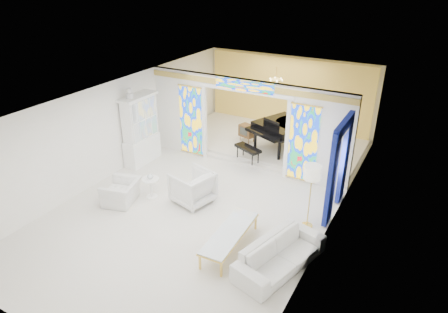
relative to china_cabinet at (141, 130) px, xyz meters
The scene contains 24 objects.
floor 3.47m from the china_cabinet, 10.50° to the right, with size 12.00×12.00×0.00m, color silver.
ceiling 3.75m from the china_cabinet, 10.50° to the right, with size 7.00×12.00×0.02m, color silver.
wall_back 6.30m from the china_cabinet, 59.24° to the left, with size 7.00×0.02×3.00m, color white.
wall_front 7.35m from the china_cabinet, 64.01° to the right, with size 7.00×0.02×3.00m, color white.
wall_left 0.74m from the china_cabinet, 115.42° to the right, with size 0.02×12.00×3.00m, color white.
wall_right 6.75m from the china_cabinet, ahead, with size 0.02×12.00×3.00m, color white.
partition_wall 3.54m from the china_cabinet, 23.50° to the left, with size 7.00×0.22×3.00m.
stained_glass_left 1.76m from the china_cabinet, 47.47° to the left, with size 0.90×0.04×2.40m, color gold.
stained_glass_right 5.41m from the china_cabinet, 13.85° to the left, with size 0.90×0.04×2.40m, color gold.
stained_glass_transom 3.84m from the china_cabinet, 21.91° to the left, with size 2.00×0.04×0.34m, color gold.
alcove_platform 4.88m from the china_cabinet, 47.45° to the left, with size 6.80×3.80×0.18m, color silver.
gold_curtain_back 6.19m from the china_cabinet, 58.67° to the left, with size 6.70×0.10×2.90m, color #FFDA58.
chandelier 5.02m from the china_cabinet, 44.89° to the left, with size 0.48×0.48×0.30m, color gold.
blue_drapes 6.63m from the china_cabinet, ahead, with size 0.14×1.85×2.65m.
china_cabinet is the anchor object (origin of this frame).
armchair_left 2.78m from the china_cabinet, 63.77° to the right, with size 1.02×0.89×0.66m, color silver.
armchair_right 3.31m from the china_cabinet, 24.91° to the right, with size 1.02×1.05×0.96m, color silver.
sofa 6.80m from the china_cabinet, 23.93° to the right, with size 2.35×0.92×0.69m, color silver.
side_table 2.58m from the china_cabinet, 45.06° to the right, with size 0.62×0.62×0.62m.
vase 2.51m from the china_cabinet, 45.06° to the right, with size 0.18×0.18×0.18m, color silver.
coffee_table 5.61m from the china_cabinet, 29.02° to the right, with size 0.73×2.12×0.47m.
floor_lamp 6.29m from the china_cabinet, ahead, with size 0.55×0.55×1.78m.
grand_piano 5.14m from the china_cabinet, 36.55° to the left, with size 2.68×3.15×1.22m.
tv_console 3.95m from the china_cabinet, 49.17° to the left, with size 0.64×0.52×0.64m.
Camera 1 is at (5.27, -8.96, 6.21)m, focal length 32.00 mm.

